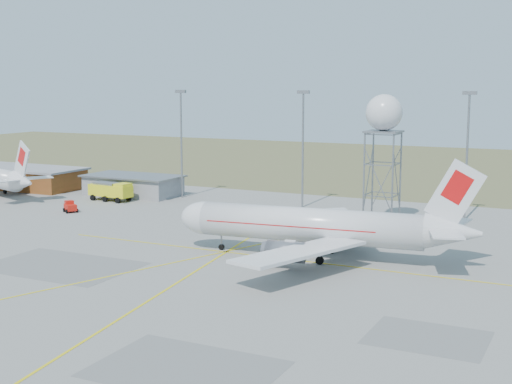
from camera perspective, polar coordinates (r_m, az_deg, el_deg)
The scene contains 11 objects.
ground at distance 65.49m, azimuth -10.85°, elevation -10.73°, with size 400.00×400.00×0.00m, color gray.
grass_strip at distance 193.93m, azimuth 14.94°, elevation 1.95°, with size 400.00×120.00×0.03m, color brown.
building_orange at distance 159.40m, azimuth -18.98°, elevation 1.17°, with size 33.00×12.00×4.30m.
building_grey at distance 141.42m, azimuth -9.80°, elevation 0.54°, with size 19.00×10.00×3.90m.
mast_a at distance 136.41m, azimuth -6.00°, elevation 4.59°, with size 2.20×0.50×20.50m.
mast_b at distance 124.88m, azimuth 3.77°, elevation 4.25°, with size 2.20×0.50×20.50m.
mast_c at distance 117.06m, azimuth 16.56°, elevation 3.62°, with size 2.20×0.50×20.50m.
airliner_main at distance 89.06m, azimuth 4.72°, elevation -2.75°, with size 38.48×37.23×13.10m.
radar_tower at distance 110.28m, azimuth 10.12°, elevation 3.14°, with size 5.55×5.55×20.08m.
fire_truck at distance 135.33m, azimuth -11.48°, elevation 0.00°, with size 8.95×4.14×3.49m.
baggage_tug at distance 125.03m, azimuth -14.63°, elevation -1.24°, with size 3.01×2.93×1.94m.
Camera 1 is at (37.75, -49.00, 21.51)m, focal length 50.00 mm.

